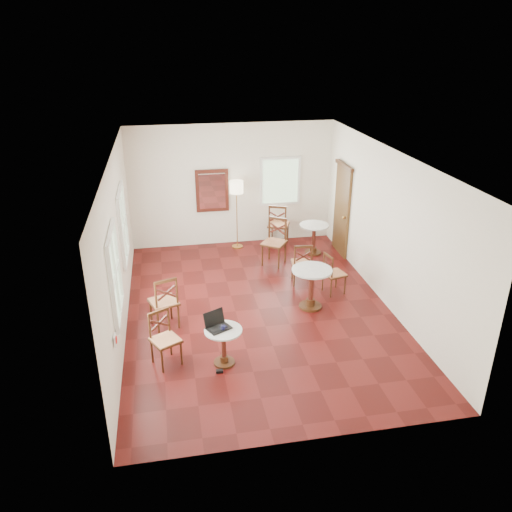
{
  "coord_description": "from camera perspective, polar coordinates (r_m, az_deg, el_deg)",
  "views": [
    {
      "loc": [
        -1.61,
        -8.37,
        4.92
      ],
      "look_at": [
        0.0,
        0.3,
        1.0
      ],
      "focal_mm": 35.35,
      "sensor_mm": 36.0,
      "label": 1
    }
  ],
  "objects": [
    {
      "name": "cafe_table_near",
      "position": [
        8.16,
        -3.68,
        -9.76
      ],
      "size": [
        0.6,
        0.6,
        0.64
      ],
      "color": "#432410",
      "rests_on": "ground"
    },
    {
      "name": "ground",
      "position": [
        9.84,
        0.32,
        -6.03
      ],
      "size": [
        7.0,
        7.0,
        0.0
      ],
      "primitive_type": "plane",
      "color": "#4F0F0D",
      "rests_on": "ground"
    },
    {
      "name": "chair_near_b",
      "position": [
        8.26,
        -10.29,
        -9.22
      ],
      "size": [
        0.57,
        0.57,
        0.91
      ],
      "rotation": [
        0.0,
        0.0,
        0.48
      ],
      "color": "#432410",
      "rests_on": "ground"
    },
    {
      "name": "cafe_table_mid",
      "position": [
        9.73,
        6.28,
        -3.16
      ],
      "size": [
        0.77,
        0.77,
        0.82
      ],
      "color": "#432410",
      "rests_on": "ground"
    },
    {
      "name": "cafe_table_back",
      "position": [
        12.18,
        6.56,
        2.3
      ],
      "size": [
        0.7,
        0.7,
        0.74
      ],
      "color": "#432410",
      "rests_on": "ground"
    },
    {
      "name": "chair_near_a",
      "position": [
        9.2,
        -10.35,
        -5.13
      ],
      "size": [
        0.6,
        0.6,
        1.02
      ],
      "rotation": [
        0.0,
        0.0,
        3.48
      ],
      "color": "#432410",
      "rests_on": "ground"
    },
    {
      "name": "power_adapter",
      "position": [
        8.18,
        -4.15,
        -12.88
      ],
      "size": [
        0.11,
        0.07,
        0.04
      ],
      "primitive_type": "cube",
      "color": "black",
      "rests_on": "ground"
    },
    {
      "name": "chair_back_b",
      "position": [
        11.54,
        2.12,
        1.6
      ],
      "size": [
        0.69,
        0.69,
        1.08
      ],
      "rotation": [
        0.0,
        0.0,
        -0.61
      ],
      "color": "#432410",
      "rests_on": "ground"
    },
    {
      "name": "floor_lamp",
      "position": [
        12.15,
        -2.22,
        7.29
      ],
      "size": [
        0.33,
        0.33,
        1.7
      ],
      "color": "#BF8C3F",
      "rests_on": "ground"
    },
    {
      "name": "chair_back_a",
      "position": [
        12.61,
        2.56,
        3.59
      ],
      "size": [
        0.65,
        0.65,
        1.08
      ],
      "rotation": [
        0.0,
        0.0,
        2.73
      ],
      "color": "#432410",
      "rests_on": "ground"
    },
    {
      "name": "chair_mid_b",
      "position": [
        10.37,
        8.75,
        -1.96
      ],
      "size": [
        0.49,
        0.49,
        0.87
      ],
      "rotation": [
        0.0,
        0.0,
        1.8
      ],
      "color": "#432410",
      "rests_on": "ground"
    },
    {
      "name": "chair_mid_a",
      "position": [
        10.67,
        5.22,
        -0.83
      ],
      "size": [
        0.48,
        0.48,
        0.93
      ],
      "rotation": [
        0.0,
        0.0,
        3.0
      ],
      "color": "#432410",
      "rests_on": "ground"
    },
    {
      "name": "laptop",
      "position": [
        8.07,
        -4.47,
        -7.65
      ],
      "size": [
        0.46,
        0.43,
        0.26
      ],
      "rotation": [
        0.0,
        0.0,
        0.47
      ],
      "color": "black",
      "rests_on": "cafe_table_near"
    },
    {
      "name": "navy_mug",
      "position": [
        8.0,
        -3.71,
        -8.11
      ],
      "size": [
        0.1,
        0.07,
        0.08
      ],
      "color": "#121139",
      "rests_on": "cafe_table_near"
    },
    {
      "name": "mouse",
      "position": [
        8.0,
        -3.47,
        -8.3
      ],
      "size": [
        0.08,
        0.05,
        0.03
      ],
      "primitive_type": "ellipsoid",
      "rotation": [
        0.0,
        0.0,
        0.0
      ],
      "color": "black",
      "rests_on": "cafe_table_near"
    },
    {
      "name": "room_shell",
      "position": [
        9.29,
        -0.34,
        4.92
      ],
      "size": [
        5.02,
        7.02,
        3.01
      ],
      "color": "white",
      "rests_on": "ground"
    },
    {
      "name": "water_glass",
      "position": [
        7.98,
        -3.93,
        -8.13
      ],
      "size": [
        0.06,
        0.06,
        0.1
      ],
      "primitive_type": "cylinder",
      "color": "white",
      "rests_on": "cafe_table_near"
    }
  ]
}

